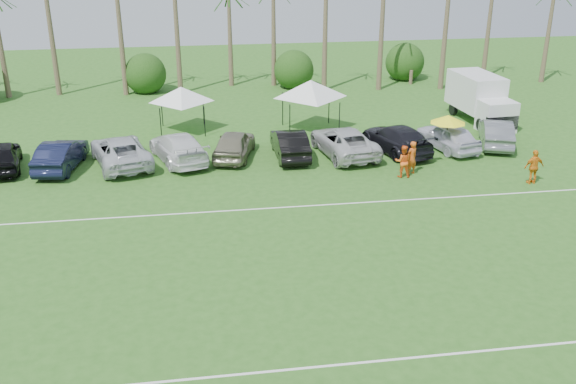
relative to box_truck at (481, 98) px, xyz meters
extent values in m
cube|color=white|center=(-16.94, -24.47, -1.66)|extent=(80.00, 0.10, 0.01)
cube|color=white|center=(-16.94, -12.47, -1.66)|extent=(80.00, 0.10, 0.01)
cone|color=brown|center=(-28.94, 11.53, 3.33)|extent=(0.44, 0.44, 10.00)
cone|color=brown|center=(-24.94, 11.53, 3.83)|extent=(0.44, 0.44, 11.00)
cone|color=brown|center=(-20.94, 11.53, 2.33)|extent=(0.44, 0.44, 8.00)
cone|color=brown|center=(-16.94, 11.53, 2.83)|extent=(0.44, 0.44, 9.00)
cone|color=brown|center=(-12.94, 11.53, 3.33)|extent=(0.44, 0.44, 10.00)
cone|color=brown|center=(-8.94, 11.53, 3.83)|extent=(0.44, 0.44, 11.00)
cone|color=brown|center=(-3.94, 11.53, 2.33)|extent=(0.44, 0.44, 8.00)
cone|color=brown|center=(1.06, 11.53, 2.83)|extent=(0.44, 0.44, 9.00)
cone|color=brown|center=(6.06, 11.53, 3.33)|extent=(0.44, 0.44, 10.00)
cone|color=brown|center=(10.06, 11.53, 3.83)|extent=(0.44, 0.44, 11.00)
cylinder|color=brown|center=(-22.94, 12.53, -0.97)|extent=(0.30, 0.30, 1.40)
sphere|color=#194011|center=(-22.94, 12.53, 0.13)|extent=(4.00, 4.00, 4.00)
cylinder|color=brown|center=(-10.94, 12.53, -0.97)|extent=(0.30, 0.30, 1.40)
sphere|color=#194011|center=(-10.94, 12.53, 0.13)|extent=(4.00, 4.00, 4.00)
cylinder|color=brown|center=(-0.94, 12.53, -0.97)|extent=(0.30, 0.30, 1.40)
sphere|color=#194011|center=(-0.94, 12.53, 0.13)|extent=(4.00, 4.00, 4.00)
imported|color=#D65617|center=(-7.87, -9.06, -0.74)|extent=(0.79, 0.68, 1.85)
imported|color=orange|center=(-8.46, -9.39, -0.79)|extent=(0.95, 0.80, 1.75)
imported|color=orange|center=(-2.07, -11.32, -0.75)|extent=(1.10, 0.52, 1.83)
cube|color=white|center=(-0.06, 0.76, 0.27)|extent=(2.69, 4.52, 2.36)
cube|color=white|center=(0.17, -2.26, -0.68)|extent=(2.30, 1.86, 1.98)
cube|color=black|center=(0.23, -2.96, -0.96)|extent=(2.19, 0.45, 0.94)
cube|color=#E5590C|center=(1.13, 0.85, -0.16)|extent=(0.14, 1.51, 0.85)
cylinder|color=black|center=(-0.78, -2.14, -1.24)|extent=(0.35, 0.87, 0.85)
cylinder|color=black|center=(1.10, -2.00, -1.24)|extent=(0.35, 0.87, 0.85)
cylinder|color=black|center=(-1.09, 1.81, -1.24)|extent=(0.35, 0.87, 0.85)
cylinder|color=black|center=(0.79, 1.96, -1.24)|extent=(0.35, 0.87, 0.85)
cylinder|color=black|center=(-21.37, -0.66, -0.69)|extent=(0.06, 0.06, 1.96)
cylinder|color=black|center=(-18.63, -0.66, -0.69)|extent=(0.06, 0.06, 1.96)
cylinder|color=black|center=(-21.37, 2.08, -0.69)|extent=(0.06, 0.06, 1.96)
cylinder|color=black|center=(-18.63, 2.08, -0.69)|extent=(0.06, 0.06, 1.96)
pyramid|color=white|center=(-20.00, 0.71, 1.27)|extent=(4.23, 4.23, 0.98)
cylinder|color=black|center=(-13.39, -2.02, -0.55)|extent=(0.06, 0.06, 2.24)
cylinder|color=black|center=(-10.24, -2.02, -0.55)|extent=(0.06, 0.06, 2.24)
cylinder|color=black|center=(-13.39, 1.14, -0.55)|extent=(0.06, 0.06, 2.24)
cylinder|color=black|center=(-10.24, 1.14, -0.55)|extent=(0.06, 0.06, 2.24)
pyramid|color=white|center=(-11.81, -0.44, 1.69)|extent=(4.83, 4.83, 1.12)
cylinder|color=black|center=(-4.76, -6.08, -0.62)|extent=(0.05, 0.05, 2.09)
cone|color=#FEFD1A|center=(-4.76, -6.08, 0.42)|extent=(2.09, 2.09, 0.48)
imported|color=black|center=(-29.80, -5.08, -0.86)|extent=(2.73, 4.99, 1.61)
imported|color=black|center=(-26.62, -5.41, -0.86)|extent=(2.40, 5.08, 1.61)
imported|color=silver|center=(-23.44, -5.24, -0.86)|extent=(4.17, 6.31, 1.61)
imported|color=white|center=(-20.26, -5.06, -0.86)|extent=(3.86, 5.97, 1.61)
imported|color=gray|center=(-17.08, -4.93, -0.86)|extent=(3.07, 5.06, 1.61)
imported|color=black|center=(-13.90, -5.32, -0.86)|extent=(1.76, 4.90, 1.61)
imported|color=silver|center=(-10.72, -5.41, -0.86)|extent=(3.52, 6.13, 1.61)
imported|color=black|center=(-7.54, -5.35, -0.86)|extent=(3.54, 5.93, 1.61)
imported|color=white|center=(-4.36, -5.34, -0.86)|extent=(2.95, 5.04, 1.61)
imported|color=slate|center=(-1.18, -5.10, -0.86)|extent=(3.25, 5.17, 1.61)
camera|label=1|loc=(-19.25, -40.10, 10.71)|focal=40.00mm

